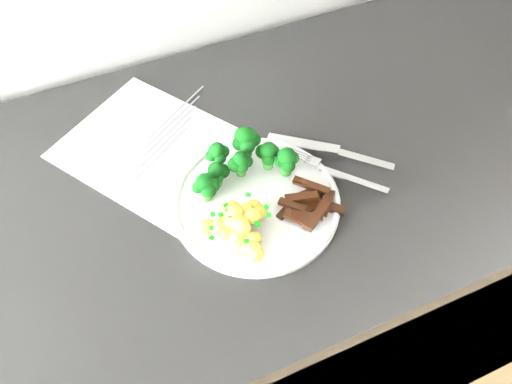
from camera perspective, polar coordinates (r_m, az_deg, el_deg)
counter at (r=1.22m, az=-3.70°, el=-12.72°), size 2.47×0.62×0.93m
recipe_paper at (r=0.87m, az=-10.00°, el=4.12°), size 0.36×0.39×0.00m
plate at (r=0.79m, az=0.00°, el=-0.99°), size 0.25×0.25×0.01m
broccoli at (r=0.79m, az=-1.56°, el=3.51°), size 0.17×0.10×0.07m
potatoes at (r=0.74m, az=-1.88°, el=-3.61°), size 0.10×0.10×0.04m
beef_strips at (r=0.78m, az=5.68°, el=-1.44°), size 0.10×0.10×0.02m
fork at (r=0.82m, az=8.98°, el=2.00°), size 0.11×0.14×0.02m
knife at (r=0.86m, az=9.67°, el=3.88°), size 0.17×0.15×0.02m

